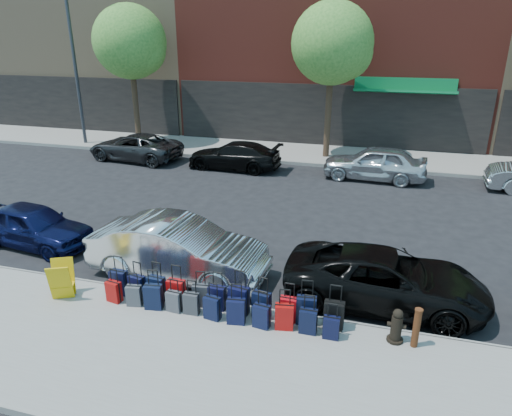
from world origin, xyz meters
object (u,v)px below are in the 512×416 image
(bollard, at_px, (416,327))
(fire_hydrant, at_px, (396,327))
(car_far_2, at_px, (375,163))
(car_near_0, at_px, (33,225))
(display_rack, at_px, (62,280))
(tree_left, at_px, (132,44))
(car_far_0, at_px, (135,147))
(car_near_1, at_px, (178,249))
(suitcase_front_5, at_px, (217,298))
(car_near_2, at_px, (386,279))
(streetlight, at_px, (77,59))
(tree_center, at_px, (335,46))
(car_far_1, at_px, (234,156))

(bollard, bearing_deg, fire_hydrant, 169.74)
(car_far_2, bearing_deg, car_near_0, -41.95)
(display_rack, bearing_deg, tree_left, 87.56)
(bollard, relative_size, car_far_0, 0.18)
(car_near_0, height_order, car_near_1, car_near_1)
(tree_left, distance_m, suitcase_front_5, 18.00)
(car_near_1, bearing_deg, car_near_2, -86.55)
(display_rack, xyz_separation_m, car_far_2, (6.70, 11.92, 0.14))
(car_near_0, xyz_separation_m, car_near_2, (10.17, -0.41, 0.01))
(car_near_2, height_order, car_far_0, car_far_0)
(car_near_0, distance_m, car_near_1, 4.98)
(fire_hydrant, bearing_deg, streetlight, 145.31)
(tree_center, height_order, fire_hydrant, tree_center)
(streetlight, relative_size, car_far_2, 1.84)
(car_near_0, distance_m, car_far_1, 9.94)
(fire_hydrant, bearing_deg, car_near_1, 169.28)
(car_near_0, xyz_separation_m, car_far_2, (9.56, 9.49, 0.10))
(tree_center, bearing_deg, car_near_0, -120.42)
(bollard, bearing_deg, suitcase_front_5, 177.54)
(fire_hydrant, relative_size, bollard, 0.86)
(tree_center, distance_m, car_near_1, 13.87)
(display_rack, xyz_separation_m, car_near_2, (7.32, 2.02, 0.05))
(car_far_2, bearing_deg, bollard, 9.32)
(tree_center, bearing_deg, suitcase_front_5, -92.87)
(bollard, height_order, car_near_0, car_near_0)
(suitcase_front_5, distance_m, car_far_2, 11.81)
(tree_left, xyz_separation_m, car_near_1, (8.21, -12.86, -4.64))
(car_far_1, bearing_deg, car_near_1, 12.75)
(streetlight, relative_size, car_far_1, 1.83)
(bollard, relative_size, car_near_2, 0.18)
(suitcase_front_5, height_order, fire_hydrant, suitcase_front_5)
(display_rack, distance_m, car_far_2, 13.68)
(streetlight, xyz_separation_m, car_far_0, (4.13, -2.03, -4.00))
(streetlight, bearing_deg, bollard, -38.99)
(car_near_2, distance_m, car_far_2, 9.92)
(streetlight, xyz_separation_m, display_rack, (9.04, -14.08, -4.07))
(display_rack, bearing_deg, car_far_0, 87.30)
(display_rack, distance_m, car_near_1, 2.85)
(bollard, bearing_deg, tree_center, 103.76)
(tree_left, distance_m, car_far_0, 5.61)
(tree_center, bearing_deg, display_rack, -106.57)
(streetlight, bearing_deg, car_far_2, -7.79)
(tree_center, distance_m, display_rack, 16.15)
(suitcase_front_5, bearing_deg, car_near_0, 164.98)
(car_near_2, bearing_deg, car_far_2, 5.02)
(tree_center, xyz_separation_m, car_far_1, (-4.05, -2.93, -4.78))
(bollard, distance_m, car_near_2, 1.80)
(streetlight, bearing_deg, tree_center, 2.98)
(fire_hydrant, bearing_deg, car_far_0, 141.75)
(tree_left, relative_size, car_near_1, 1.56)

